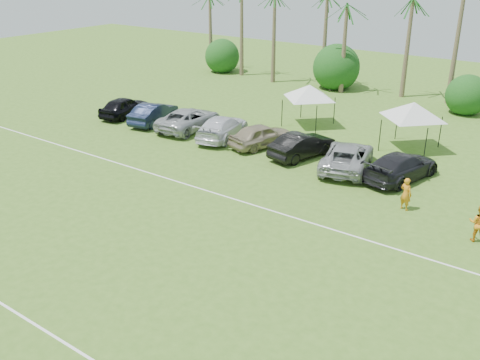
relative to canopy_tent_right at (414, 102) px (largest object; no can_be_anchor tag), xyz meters
The scene contains 17 objects.
field_lines 19.62m from the canopy_tent_right, 105.99° to the right, with size 80.00×12.10×0.01m.
palm_tree_4 15.36m from the canopy_tent_right, 129.40° to the left, with size 2.40×2.40×8.90m.
bush_tree_0 27.33m from the canopy_tent_right, 153.06° to the left, with size 4.00×4.00×4.00m.
bush_tree_1 16.83m from the canopy_tent_right, 132.51° to the left, with size 4.00×4.00×4.00m.
bush_tree_2 12.45m from the canopy_tent_right, 86.94° to the left, with size 4.00×4.00×4.00m.
sideline_player_a 9.42m from the canopy_tent_right, 71.77° to the right, with size 0.61×0.40×1.66m, color orange.
sideline_player_b 12.05m from the canopy_tent_right, 56.63° to the right, with size 0.84×0.66×1.73m, color orange.
canopy_tent_left 7.82m from the canopy_tent_right, behind, with size 4.27×4.27×3.46m.
canopy_tent_right is the anchor object (origin of this frame).
parked_car_0 21.17m from the canopy_tent_right, 164.96° to the right, with size 1.79×4.45×1.52m, color black.
parked_car_1 18.21m from the canopy_tent_right, 162.51° to the right, with size 1.60×4.60×1.52m, color #131B32.
parked_car_2 15.19m from the canopy_tent_right, 160.26° to the right, with size 2.51×5.45×1.52m, color #A0A2A5.
parked_car_3 12.43m from the canopy_tent_right, 154.68° to the right, with size 2.12×5.22×1.52m, color silver.
parked_car_4 9.73m from the canopy_tent_right, 147.28° to the right, with size 1.79×4.45×1.52m, color gray.
parked_car_5 7.51m from the canopy_tent_right, 132.86° to the right, with size 1.60×4.60×1.52m, color black.
parked_car_6 6.18m from the canopy_tent_right, 107.92° to the right, with size 2.51×5.45×1.52m, color #98999B.
parked_car_7 5.76m from the canopy_tent_right, 75.39° to the right, with size 2.12×5.22×1.52m, color black.
Camera 1 is at (15.43, -5.88, 11.63)m, focal length 40.00 mm.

